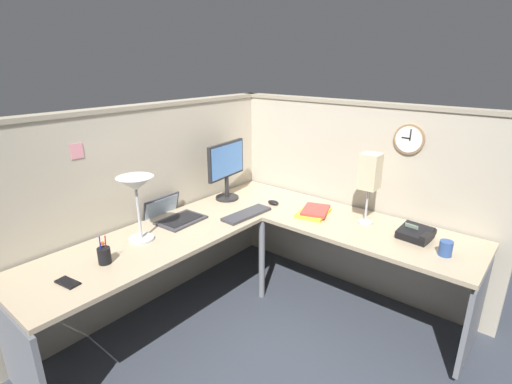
% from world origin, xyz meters
% --- Properties ---
extents(ground_plane, '(6.80, 6.80, 0.00)m').
position_xyz_m(ground_plane, '(0.00, 0.00, 0.00)').
color(ground_plane, '#383D47').
extents(cubicle_wall_back, '(2.57, 0.12, 1.58)m').
position_xyz_m(cubicle_wall_back, '(-0.36, 0.87, 0.79)').
color(cubicle_wall_back, '#B7AD99').
rests_on(cubicle_wall_back, ground).
extents(cubicle_wall_right, '(0.12, 2.37, 1.58)m').
position_xyz_m(cubicle_wall_right, '(0.87, -0.27, 0.79)').
color(cubicle_wall_right, '#B7AD99').
rests_on(cubicle_wall_right, ground).
extents(desk, '(2.35, 2.15, 0.73)m').
position_xyz_m(desk, '(-0.15, -0.05, 0.63)').
color(desk, tan).
rests_on(desk, ground).
extents(monitor, '(0.46, 0.20, 0.50)m').
position_xyz_m(monitor, '(0.27, 0.64, 1.02)').
color(monitor, '#232326').
rests_on(monitor, desk).
extents(laptop, '(0.36, 0.40, 0.22)m').
position_xyz_m(laptop, '(-0.31, 0.66, 0.75)').
color(laptop, '#38383D').
rests_on(laptop, desk).
extents(keyboard, '(0.44, 0.16, 0.02)m').
position_xyz_m(keyboard, '(0.09, 0.26, 0.74)').
color(keyboard, '#38383D').
rests_on(keyboard, desk).
extents(computer_mouse, '(0.06, 0.10, 0.03)m').
position_xyz_m(computer_mouse, '(0.42, 0.24, 0.75)').
color(computer_mouse, black).
rests_on(computer_mouse, desk).
extents(desk_lamp_dome, '(0.24, 0.24, 0.44)m').
position_xyz_m(desk_lamp_dome, '(-0.68, 0.53, 1.09)').
color(desk_lamp_dome, '#B7BABF').
rests_on(desk_lamp_dome, desk).
extents(pen_cup, '(0.08, 0.08, 0.18)m').
position_xyz_m(pen_cup, '(-1.01, 0.43, 0.78)').
color(pen_cup, black).
rests_on(pen_cup, desk).
extents(cell_phone, '(0.09, 0.15, 0.01)m').
position_xyz_m(cell_phone, '(-1.25, 0.39, 0.73)').
color(cell_phone, black).
rests_on(cell_phone, desk).
extents(office_phone, '(0.21, 0.22, 0.11)m').
position_xyz_m(office_phone, '(0.51, -0.90, 0.77)').
color(office_phone, black).
rests_on(office_phone, desk).
extents(book_stack, '(0.33, 0.27, 0.04)m').
position_xyz_m(book_stack, '(0.45, -0.13, 0.75)').
color(book_stack, yellow).
rests_on(book_stack, desk).
extents(desk_lamp_paper, '(0.13, 0.13, 0.53)m').
position_xyz_m(desk_lamp_paper, '(0.55, -0.52, 1.11)').
color(desk_lamp_paper, '#B7BABF').
rests_on(desk_lamp_paper, desk).
extents(coffee_mug, '(0.08, 0.08, 0.10)m').
position_xyz_m(coffee_mug, '(0.39, -1.11, 0.78)').
color(coffee_mug, '#2D4C8C').
rests_on(coffee_mug, desk).
extents(wall_clock, '(0.04, 0.22, 0.22)m').
position_xyz_m(wall_clock, '(0.82, -0.67, 1.34)').
color(wall_clock, olive).
extents(pinned_note_leftmost, '(0.08, 0.00, 0.10)m').
position_xyz_m(pinned_note_leftmost, '(-0.89, 0.82, 1.34)').
color(pinned_note_leftmost, pink).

